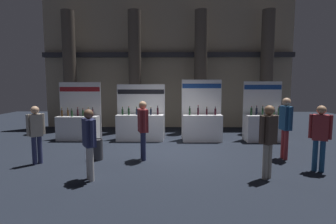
{
  "coord_description": "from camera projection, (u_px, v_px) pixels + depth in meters",
  "views": [
    {
      "loc": [
        0.19,
        -8.34,
        2.21
      ],
      "look_at": [
        0.07,
        0.38,
        1.27
      ],
      "focal_mm": 27.45,
      "sensor_mm": 36.0,
      "label": 1
    }
  ],
  "objects": [
    {
      "name": "ground_plane",
      "position": [
        166.0,
        151.0,
        8.53
      ],
      "size": [
        25.17,
        25.17,
        0.0
      ],
      "primitive_type": "plane",
      "color": "black"
    },
    {
      "name": "hall_colonnade",
      "position": [
        168.0,
        64.0,
        12.91
      ],
      "size": [
        12.58,
        1.38,
        6.71
      ],
      "color": "tan",
      "rests_on": "ground_plane"
    },
    {
      "name": "exhibitor_booth_0",
      "position": [
        79.0,
        125.0,
        10.28
      ],
      "size": [
        1.68,
        0.66,
        2.3
      ],
      "color": "white",
      "rests_on": "ground_plane"
    },
    {
      "name": "exhibitor_booth_1",
      "position": [
        140.0,
        125.0,
        10.21
      ],
      "size": [
        1.94,
        0.66,
        2.22
      ],
      "color": "white",
      "rests_on": "ground_plane"
    },
    {
      "name": "exhibitor_booth_2",
      "position": [
        202.0,
        125.0,
        10.09
      ],
      "size": [
        1.58,
        0.66,
        2.41
      ],
      "color": "white",
      "rests_on": "ground_plane"
    },
    {
      "name": "exhibitor_booth_3",
      "position": [
        264.0,
        126.0,
        10.01
      ],
      "size": [
        1.5,
        0.66,
        2.34
      ],
      "color": "white",
      "rests_on": "ground_plane"
    },
    {
      "name": "trash_bin",
      "position": [
        97.0,
        149.0,
        7.55
      ],
      "size": [
        0.33,
        0.33,
        0.61
      ],
      "color": "#38383D",
      "rests_on": "ground_plane"
    },
    {
      "name": "visitor_0",
      "position": [
        320.0,
        133.0,
        6.45
      ],
      "size": [
        0.47,
        0.37,
        1.69
      ],
      "rotation": [
        0.0,
        0.0,
        5.82
      ],
      "color": "navy",
      "rests_on": "ground_plane"
    },
    {
      "name": "visitor_1",
      "position": [
        268.0,
        135.0,
        5.95
      ],
      "size": [
        0.43,
        0.41,
        1.74
      ],
      "rotation": [
        0.0,
        0.0,
        0.6
      ],
      "color": "#ADA393",
      "rests_on": "ground_plane"
    },
    {
      "name": "visitor_2",
      "position": [
        286.0,
        122.0,
        7.55
      ],
      "size": [
        0.24,
        0.57,
        1.83
      ],
      "rotation": [
        0.0,
        0.0,
        4.75
      ],
      "color": "maroon",
      "rests_on": "ground_plane"
    },
    {
      "name": "visitor_3",
      "position": [
        89.0,
        138.0,
        5.87
      ],
      "size": [
        0.4,
        0.49,
        1.66
      ],
      "rotation": [
        0.0,
        0.0,
        2.14
      ],
      "color": "silver",
      "rests_on": "ground_plane"
    },
    {
      "name": "visitor_4",
      "position": [
        36.0,
        131.0,
        7.09
      ],
      "size": [
        0.37,
        0.36,
        1.62
      ],
      "rotation": [
        0.0,
        0.0,
        3.91
      ],
      "color": "navy",
      "rests_on": "ground_plane"
    },
    {
      "name": "visitor_5",
      "position": [
        143.0,
        125.0,
        7.47
      ],
      "size": [
        0.35,
        0.55,
        1.73
      ],
      "rotation": [
        0.0,
        0.0,
        1.88
      ],
      "color": "navy",
      "rests_on": "ground_plane"
    }
  ]
}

